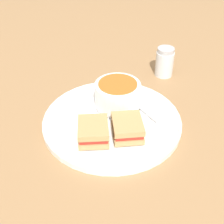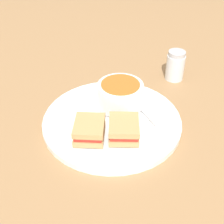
# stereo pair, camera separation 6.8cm
# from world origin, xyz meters

# --- Properties ---
(ground_plane) EXTENTS (2.40, 2.40, 0.00)m
(ground_plane) POSITION_xyz_m (0.00, 0.00, 0.00)
(ground_plane) COLOR #9E754C
(plate) EXTENTS (0.31, 0.31, 0.02)m
(plate) POSITION_xyz_m (0.00, 0.00, 0.01)
(plate) COLOR white
(plate) RESTS_ON ground_plane
(soup_bowl) EXTENTS (0.10, 0.10, 0.06)m
(soup_bowl) POSITION_xyz_m (0.01, -0.05, 0.05)
(soup_bowl) COLOR white
(soup_bowl) RESTS_ON plate
(spoon) EXTENTS (0.10, 0.06, 0.01)m
(spoon) POSITION_xyz_m (-0.03, -0.07, 0.02)
(spoon) COLOR silver
(spoon) RESTS_ON plate
(sandwich_half_near) EXTENTS (0.09, 0.09, 0.03)m
(sandwich_half_near) POSITION_xyz_m (-0.00, 0.08, 0.04)
(sandwich_half_near) COLOR tan
(sandwich_half_near) RESTS_ON plate
(sandwich_half_far) EXTENTS (0.09, 0.09, 0.03)m
(sandwich_half_far) POSITION_xyz_m (-0.05, 0.03, 0.04)
(sandwich_half_far) COLOR tan
(sandwich_half_far) RESTS_ON plate
(salt_shaker) EXTENTS (0.05, 0.05, 0.08)m
(salt_shaker) POSITION_xyz_m (-0.02, -0.26, 0.04)
(salt_shaker) COLOR silver
(salt_shaker) RESTS_ON ground_plane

